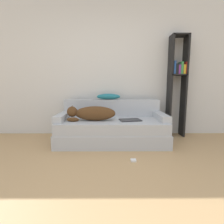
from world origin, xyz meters
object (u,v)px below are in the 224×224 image
at_px(dog, 92,113).
at_px(laptop, 130,120).
at_px(power_adapter, 133,160).
at_px(bookshelf, 177,81).
at_px(couch, 112,131).
at_px(throw_pillow, 108,97).

relative_size(dog, laptop, 2.10).
height_order(laptop, power_adapter, laptop).
bearing_deg(bookshelf, dog, -162.30).
bearing_deg(power_adapter, bookshelf, 51.06).
relative_size(couch, power_adapter, 25.63).
relative_size(dog, power_adapter, 11.27).
relative_size(couch, bookshelf, 0.96).
bearing_deg(dog, power_adapter, -48.77).
height_order(couch, laptop, laptop).
bearing_deg(laptop, couch, 154.34).
relative_size(couch, dog, 2.27).
bearing_deg(power_adapter, laptop, 87.72).
relative_size(dog, throw_pillow, 1.80).
height_order(throw_pillow, bookshelf, bookshelf).
xyz_separation_m(dog, bookshelf, (1.62, 0.52, 0.55)).
relative_size(throw_pillow, power_adapter, 6.24).
bearing_deg(bookshelf, couch, -161.07).
distance_m(laptop, throw_pillow, 0.70).
distance_m(dog, throw_pillow, 0.59).
distance_m(couch, dog, 0.49).
bearing_deg(couch, dog, -167.00).
xyz_separation_m(laptop, power_adapter, (-0.03, -0.72, -0.41)).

